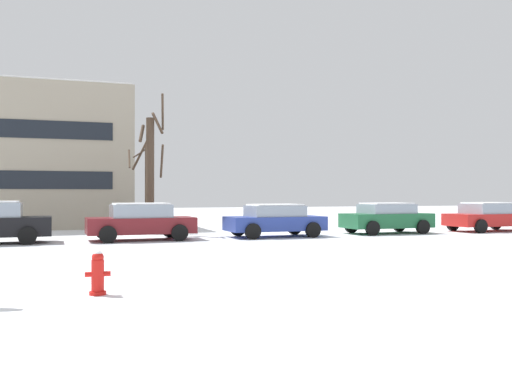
# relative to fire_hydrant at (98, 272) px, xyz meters

# --- Properties ---
(road_surface) EXTENTS (80.00, 9.58, 0.00)m
(road_surface) POSITION_rel_fire_hydrant_xyz_m (-2.01, 6.03, -0.40)
(road_surface) COLOR silver
(road_surface) RESTS_ON ground
(fire_hydrant) EXTENTS (0.44, 0.30, 0.79)m
(fire_hydrant) POSITION_rel_fire_hydrant_xyz_m (0.00, 0.00, 0.00)
(fire_hydrant) COLOR red
(fire_hydrant) RESTS_ON ground
(parked_car_maroon) EXTENTS (4.17, 2.20, 1.45)m
(parked_car_maroon) POSITION_rel_fire_hydrant_xyz_m (1.97, 11.51, 0.34)
(parked_car_maroon) COLOR maroon
(parked_car_maroon) RESTS_ON ground
(parked_car_blue) EXTENTS (4.15, 2.20, 1.38)m
(parked_car_blue) POSITION_rel_fire_hydrant_xyz_m (7.52, 11.49, 0.31)
(parked_car_blue) COLOR #283D93
(parked_car_blue) RESTS_ON ground
(parked_car_green) EXTENTS (4.12, 2.15, 1.40)m
(parked_car_green) POSITION_rel_fire_hydrant_xyz_m (13.07, 11.79, 0.33)
(parked_car_green) COLOR #1E6038
(parked_car_green) RESTS_ON ground
(parked_car_red) EXTENTS (4.23, 2.23, 1.40)m
(parked_car_red) POSITION_rel_fire_hydrant_xyz_m (18.62, 11.62, 0.32)
(parked_car_red) COLOR red
(parked_car_red) RESTS_ON ground
(tree_far_right) EXTENTS (1.69, 1.71, 4.56)m
(tree_far_right) POSITION_rel_fire_hydrant_xyz_m (2.71, 15.73, 1.96)
(tree_far_right) COLOR #423326
(tree_far_right) RESTS_ON ground
(tree_far_left) EXTENTS (1.24, 1.22, 6.25)m
(tree_far_left) POSITION_rel_fire_hydrant_xyz_m (2.71, 14.61, 2.41)
(tree_far_left) COLOR #423326
(tree_far_left) RESTS_ON ground
(building_far_left) EXTENTS (11.11, 11.33, 7.60)m
(building_far_left) POSITION_rel_fire_hydrant_xyz_m (-3.14, 24.38, 3.40)
(building_far_left) COLOR #9E937F
(building_far_left) RESTS_ON ground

